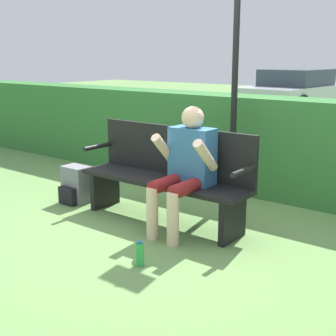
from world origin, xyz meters
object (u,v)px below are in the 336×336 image
at_px(water_bottle, 140,254).
at_px(parked_car, 296,90).
at_px(park_bench, 167,174).
at_px(person_seated, 186,164).
at_px(backpack, 76,185).
at_px(signpost, 235,56).

distance_m(water_bottle, parked_car, 11.93).
xyz_separation_m(park_bench, parked_car, (-3.03, 10.40, 0.10)).
relative_size(water_bottle, parked_car, 0.05).
relative_size(person_seated, parked_car, 0.27).
height_order(park_bench, water_bottle, park_bench).
bearing_deg(person_seated, backpack, -178.63).
xyz_separation_m(park_bench, signpost, (0.19, 0.97, 1.16)).
bearing_deg(park_bench, water_bottle, -63.52).
height_order(park_bench, parked_car, parked_car).
height_order(person_seated, signpost, signpost).
distance_m(park_bench, backpack, 1.24).
bearing_deg(parked_car, park_bench, -159.59).
distance_m(park_bench, signpost, 1.52).
height_order(park_bench, signpost, signpost).
bearing_deg(park_bench, signpost, 78.72).
distance_m(backpack, water_bottle, 1.88).
distance_m(person_seated, signpost, 1.48).
distance_m(person_seated, backpack, 1.60).
xyz_separation_m(signpost, parked_car, (-3.22, 9.44, -1.06)).
height_order(person_seated, backpack, person_seated).
bearing_deg(water_bottle, signpost, 98.71).
relative_size(backpack, water_bottle, 2.00).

